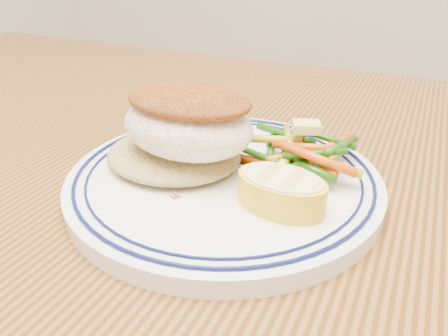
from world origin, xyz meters
TOP-DOWN VIEW (x-y plane):
  - dining_table at (0.00, 0.00)m, footprint 1.50×0.90m
  - plate at (-0.00, 0.02)m, footprint 0.26×0.26m
  - rice_pilaf at (-0.05, 0.02)m, footprint 0.12×0.11m
  - fish_fillet at (-0.03, 0.01)m, footprint 0.11×0.08m
  - vegetable_pile at (0.05, 0.06)m, footprint 0.11×0.10m
  - butter_pat at (0.05, 0.07)m, footprint 0.03×0.02m
  - lemon_wedge at (0.06, -0.01)m, footprint 0.07×0.07m

SIDE VIEW (x-z plane):
  - dining_table at x=0.00m, z-range 0.28..1.03m
  - plate at x=0.00m, z-range 0.75..0.77m
  - rice_pilaf at x=-0.05m, z-range 0.77..0.79m
  - vegetable_pile at x=0.05m, z-range 0.76..0.79m
  - lemon_wedge at x=0.06m, z-range 0.77..0.79m
  - butter_pat at x=0.05m, z-range 0.79..0.80m
  - fish_fillet at x=-0.03m, z-range 0.78..0.84m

